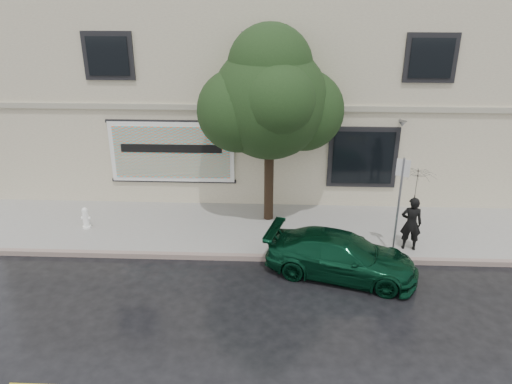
{
  "coord_description": "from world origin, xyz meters",
  "views": [
    {
      "loc": [
        0.33,
        -10.86,
        7.52
      ],
      "look_at": [
        -0.24,
        2.2,
        1.83
      ],
      "focal_mm": 35.0,
      "sensor_mm": 36.0,
      "label": 1
    }
  ],
  "objects_px": {
    "car": "(341,256)",
    "fire_hydrant": "(86,218)",
    "pedestrian": "(411,223)",
    "street_tree": "(270,102)"
  },
  "relations": [
    {
      "from": "car",
      "to": "pedestrian",
      "type": "relative_size",
      "value": 2.47
    },
    {
      "from": "street_tree",
      "to": "car",
      "type": "bearing_deg",
      "value": -56.59
    },
    {
      "from": "car",
      "to": "street_tree",
      "type": "height_order",
      "value": "street_tree"
    },
    {
      "from": "car",
      "to": "fire_hydrant",
      "type": "height_order",
      "value": "car"
    },
    {
      "from": "car",
      "to": "street_tree",
      "type": "relative_size",
      "value": 0.72
    },
    {
      "from": "car",
      "to": "fire_hydrant",
      "type": "xyz_separation_m",
      "value": [
        -7.78,
        2.13,
        -0.1
      ]
    },
    {
      "from": "fire_hydrant",
      "to": "street_tree",
      "type": "bearing_deg",
      "value": 3.9
    },
    {
      "from": "car",
      "to": "fire_hydrant",
      "type": "relative_size",
      "value": 5.75
    },
    {
      "from": "pedestrian",
      "to": "street_tree",
      "type": "height_order",
      "value": "street_tree"
    },
    {
      "from": "street_tree",
      "to": "pedestrian",
      "type": "bearing_deg",
      "value": -23.75
    }
  ]
}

